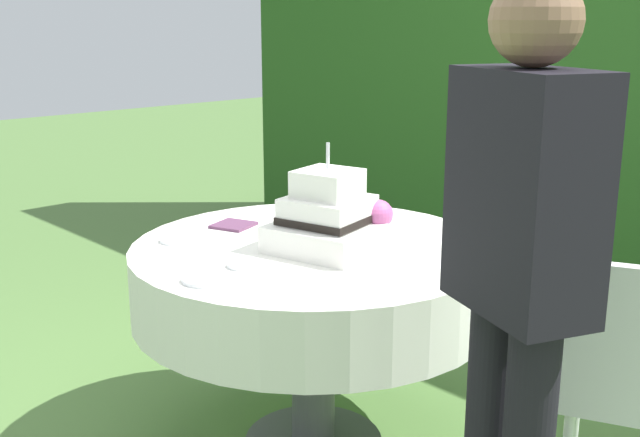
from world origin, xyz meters
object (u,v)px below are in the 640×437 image
Objects in this scene: serving_plate_left at (243,265)px; standing_person at (518,277)px; serving_plate_far at (206,279)px; wedding_cake at (330,220)px; napkin_stack at (234,225)px; cake_table at (313,280)px; serving_plate_right at (176,240)px; garden_chair at (636,378)px; serving_plate_near at (293,208)px.

standing_person is (0.92, 0.09, 0.17)m from serving_plate_left.
serving_plate_left is (-0.03, 0.16, 0.00)m from serving_plate_far.
wedding_cake is 2.95× the size of napkin_stack.
serving_plate_left is (0.02, -0.32, 0.13)m from cake_table.
serving_plate_far is 0.61m from napkin_stack.
wedding_cake reaches higher than serving_plate_far.
serving_plate_right is 0.12× the size of garden_chair.
serving_plate_near is at bearing 121.95° from serving_plate_far.
serving_plate_right is 1.31m from standing_person.
cake_table is 9.16× the size of serving_plate_near.
cake_table is 0.24m from wedding_cake.
standing_person is at bearing 5.32° from serving_plate_left.
serving_plate_near is 1.33× the size of serving_plate_left.
serving_plate_near is 0.75m from serving_plate_left.
serving_plate_near is (-0.42, 0.28, 0.13)m from cake_table.
serving_plate_left is 1.18m from garden_chair.
garden_chair is (0.96, 0.26, -0.32)m from wedding_cake.
serving_plate_left is at bearing -150.06° from garden_chair.
serving_plate_right is (-0.36, -0.32, 0.13)m from cake_table.
serving_plate_left is at bearing -33.68° from napkin_stack.
cake_table is 3.12× the size of wedding_cake.
serving_plate_near is at bearing 179.23° from garden_chair.
wedding_cake is 0.25× the size of standing_person.
garden_chair is at bearing 29.94° from serving_plate_left.
napkin_stack is at bearing 172.14° from standing_person.
serving_plate_right is 1.52m from garden_chair.
cake_table is 0.78× the size of standing_person.
serving_plate_right is (0.06, -0.60, 0.00)m from serving_plate_near.
cake_table is at bearing 96.70° from serving_plate_far.
serving_plate_far is at bearing -92.28° from wedding_cake.
wedding_cake is 2.75× the size of serving_plate_far.
wedding_cake is at bearing 6.99° from napkin_stack.
cake_table is 11.33× the size of serving_plate_right.
serving_plate_right is at bearing -84.03° from serving_plate_near.
cake_table is 8.60× the size of serving_plate_far.
serving_plate_near is 0.90m from serving_plate_far.
cake_table is at bearing -33.83° from serving_plate_near.
napkin_stack is at bearing -167.51° from garden_chair.
wedding_cake reaches higher than serving_plate_left.
standing_person reaches higher than serving_plate_far.
serving_plate_right reaches higher than cake_table.
cake_table is 0.50m from serving_plate_right.
serving_plate_near is 1.01× the size of napkin_stack.
serving_plate_near is 0.33m from napkin_stack.
serving_plate_right is (-0.41, 0.16, 0.00)m from serving_plate_far.
wedding_cake is at bearing -29.17° from serving_plate_near.
garden_chair is (1.41, 0.31, -0.22)m from napkin_stack.
serving_plate_near is at bearing 159.32° from standing_person.
standing_person reaches higher than serving_plate_left.
garden_chair is at bearing 12.49° from napkin_stack.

